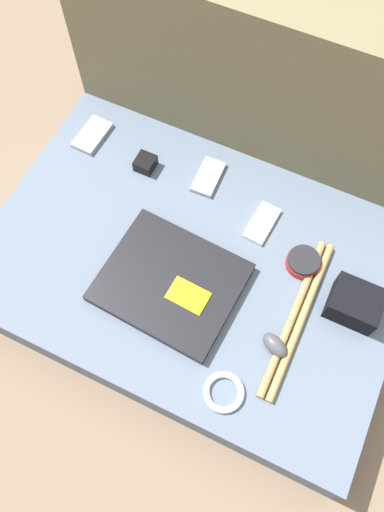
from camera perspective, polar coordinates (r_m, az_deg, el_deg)
The scene contains 13 objects.
ground_plane at distance 1.31m, azimuth 0.00°, elevation -2.89°, with size 8.00×8.00×0.00m, color #7A6651.
couch_seat at distance 1.25m, azimuth 0.00°, elevation -1.71°, with size 0.98×0.67×0.14m.
couch_backrest at distance 1.30m, azimuth 8.70°, elevation 18.22°, with size 0.98×0.20×0.55m.
laptop at distance 1.15m, azimuth -2.45°, elevation -3.03°, with size 0.32×0.28×0.03m.
computer_mouse at distance 1.11m, azimuth 9.46°, elevation -10.02°, with size 0.07×0.06×0.04m.
speaker_puck at distance 1.19m, azimuth 12.57°, elevation -0.67°, with size 0.08×0.08×0.03m.
phone_silver at distance 1.39m, azimuth -11.33°, elevation 13.41°, with size 0.07×0.12×0.01m.
phone_black at distance 1.23m, azimuth 8.00°, elevation 3.73°, with size 0.06×0.11×0.01m.
phone_small at distance 1.29m, azimuth 1.87°, elevation 9.03°, with size 0.06×0.11×0.01m.
camera_pouch at distance 1.16m, azimuth 18.10°, elevation -5.20°, with size 0.11×0.09×0.07m.
charger_brick at distance 1.30m, azimuth -5.35°, elevation 10.52°, with size 0.05×0.05×0.03m.
cable_coil at distance 1.09m, azimuth 3.64°, elevation -15.25°, with size 0.09×0.09×0.01m.
drumstick_pair at distance 1.15m, azimuth 11.95°, elevation -6.84°, with size 0.04×0.40×0.02m.
Camera 1 is at (0.21, -0.44, 1.22)m, focal length 35.00 mm.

